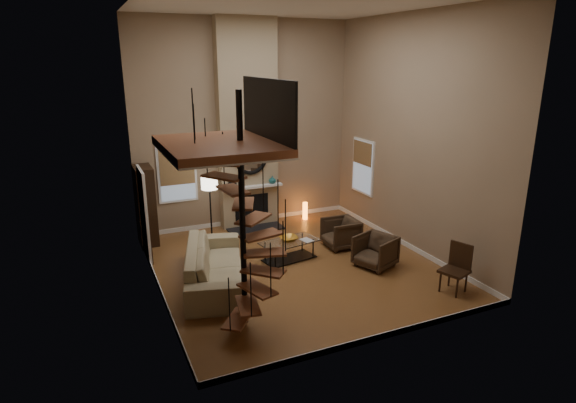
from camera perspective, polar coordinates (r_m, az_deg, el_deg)
name	(u,v)px	position (r m, az deg, el deg)	size (l,w,h in m)	color
ground	(295,266)	(10.78, 0.87, -7.74)	(6.00, 6.50, 0.01)	#986231
back_wall	(245,125)	(12.94, -5.18, 9.10)	(6.00, 0.02, 5.50)	#967D60
front_wall	(387,180)	(7.19, 11.85, 2.59)	(6.00, 0.02, 5.50)	#967D60
left_wall	(148,156)	(9.13, -16.50, 5.24)	(0.02, 6.50, 5.50)	#967D60
right_wall	(413,136)	(11.52, 14.74, 7.67)	(0.02, 6.50, 5.50)	#967D60
ceiling	(296,3)	(9.85, 1.02, 22.77)	(6.00, 6.50, 0.01)	silver
baseboard_back	(248,220)	(13.55, -4.87, -2.24)	(6.00, 0.02, 0.12)	white
baseboard_front	(377,337)	(8.27, 10.66, -15.77)	(6.00, 0.02, 0.12)	white
baseboard_left	(160,288)	(10.00, -15.15, -10.02)	(0.02, 6.50, 0.12)	white
baseboard_right	(404,243)	(12.21, 13.77, -4.88)	(0.02, 6.50, 0.12)	white
chimney_breast	(247,126)	(12.76, -4.90, 9.00)	(1.60, 0.38, 5.50)	#9D8866
hearth	(256,229)	(12.97, -3.89, -3.30)	(1.50, 0.60, 0.04)	black
firebox	(252,207)	(13.06, -4.37, -0.71)	(0.95, 0.02, 0.72)	black
mantel	(252,187)	(12.82, -4.31, 1.75)	(1.70, 0.18, 0.06)	white
mirror_frame	(251,157)	(12.69, -4.48, 5.30)	(0.94, 0.94, 0.10)	black
mirror_disc	(251,157)	(12.70, -4.50, 5.31)	(0.80, 0.80, 0.01)	white
vase_left	(232,183)	(12.65, -6.73, 2.20)	(0.24, 0.24, 0.25)	black
vase_right	(272,180)	(13.02, -1.89, 2.65)	(0.20, 0.20, 0.21)	#185557
window_back	(177,173)	(12.64, -13.18, 3.35)	(1.02, 0.06, 1.52)	white
window_right	(363,166)	(13.31, 8.98, 4.27)	(0.06, 1.02, 1.52)	white
entry_door	(145,215)	(11.29, -16.83, -1.58)	(0.10, 1.05, 2.16)	white
loft	(225,142)	(7.49, -7.57, 7.16)	(1.70, 2.20, 1.09)	brown
spiral_stair	(243,227)	(7.95, -5.37, -3.05)	(1.47, 1.47, 4.06)	black
hutch	(146,206)	(12.31, -16.75, -0.54)	(0.42, 0.90, 2.02)	black
sofa	(214,265)	(9.98, -8.86, -7.52)	(2.85, 1.12, 0.83)	tan
armchair_near	(343,233)	(11.78, 6.69, -3.76)	(0.78, 0.80, 0.73)	#3B2A1B
armchair_far	(377,250)	(10.85, 10.67, -5.79)	(0.78, 0.80, 0.73)	#3B2A1B
coffee_table	(289,248)	(10.98, 0.16, -5.61)	(1.41, 0.87, 0.48)	silver
bowl	(288,239)	(10.94, 0.05, -4.48)	(0.42, 0.42, 0.10)	orange
book	(306,241)	(10.92, 2.17, -4.73)	(0.22, 0.30, 0.03)	gray
floor_lamp	(210,188)	(11.84, -9.41, 1.62)	(0.41, 0.41, 1.71)	black
accent_lamp	(305,211)	(13.71, 2.06, -1.13)	(0.14, 0.14, 0.50)	orange
side_chair	(457,266)	(10.06, 19.63, -7.33)	(0.62, 0.62, 1.01)	black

